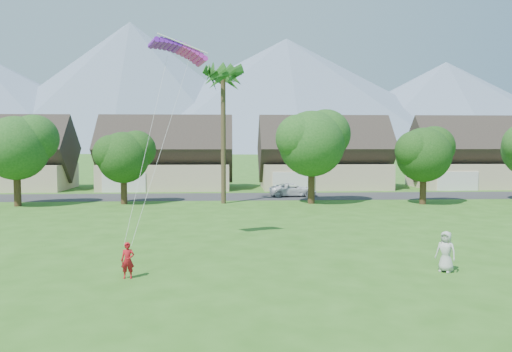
{
  "coord_description": "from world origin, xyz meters",
  "views": [
    {
      "loc": [
        -1.41,
        -16.93,
        5.69
      ],
      "look_at": [
        0.0,
        10.0,
        3.8
      ],
      "focal_mm": 35.0,
      "sensor_mm": 36.0,
      "label": 1
    }
  ],
  "objects": [
    {
      "name": "watcher",
      "position": [
        7.96,
        3.99,
        0.89
      ],
      "size": [
        1.02,
        1.02,
        1.79
      ],
      "primitive_type": "imported",
      "rotation": [
        0.0,
        0.0,
        -0.79
      ],
      "color": "#B6B6B1",
      "rests_on": "ground"
    },
    {
      "name": "street",
      "position": [
        0.0,
        34.0,
        0.01
      ],
      "size": [
        90.0,
        7.0,
        0.01
      ],
      "primitive_type": "cube",
      "color": "#2D2D30",
      "rests_on": "ground"
    },
    {
      "name": "tree_row",
      "position": [
        -1.14,
        27.92,
        4.89
      ],
      "size": [
        62.27,
        6.67,
        8.45
      ],
      "color": "#47301C",
      "rests_on": "ground"
    },
    {
      "name": "houses_row",
      "position": [
        0.49,
        42.99,
        3.44
      ],
      "size": [
        72.75,
        8.19,
        8.86
      ],
      "color": "beige",
      "rests_on": "ground"
    },
    {
      "name": "parked_car",
      "position": [
        5.1,
        34.0,
        0.68
      ],
      "size": [
        4.99,
        2.53,
        1.35
      ],
      "primitive_type": "imported",
      "rotation": [
        0.0,
        0.0,
        1.63
      ],
      "color": "white",
      "rests_on": "ground"
    },
    {
      "name": "fan_palm",
      "position": [
        -2.0,
        28.5,
        11.8
      ],
      "size": [
        3.0,
        3.0,
        13.8
      ],
      "color": "#4C3D26",
      "rests_on": "ground"
    },
    {
      "name": "kite_flyer",
      "position": [
        -5.66,
        3.67,
        0.76
      ],
      "size": [
        0.56,
        0.37,
        1.51
      ],
      "primitive_type": "imported",
      "rotation": [
        0.0,
        0.0,
        -0.01
      ],
      "color": "#AB131B",
      "rests_on": "ground"
    },
    {
      "name": "mountain_ridge",
      "position": [
        10.4,
        260.0,
        29.07
      ],
      "size": [
        540.0,
        240.0,
        70.0
      ],
      "color": "slate",
      "rests_on": "ground"
    },
    {
      "name": "parafoil_kite",
      "position": [
        -4.1,
        10.17,
        10.64
      ],
      "size": [
        3.29,
        1.55,
        0.5
      ],
      "rotation": [
        0.0,
        0.0,
        0.44
      ],
      "color": "purple",
      "rests_on": "ground"
    },
    {
      "name": "ground",
      "position": [
        0.0,
        0.0,
        0.0
      ],
      "size": [
        500.0,
        500.0,
        0.0
      ],
      "primitive_type": "plane",
      "color": "#2D6019",
      "rests_on": "ground"
    }
  ]
}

